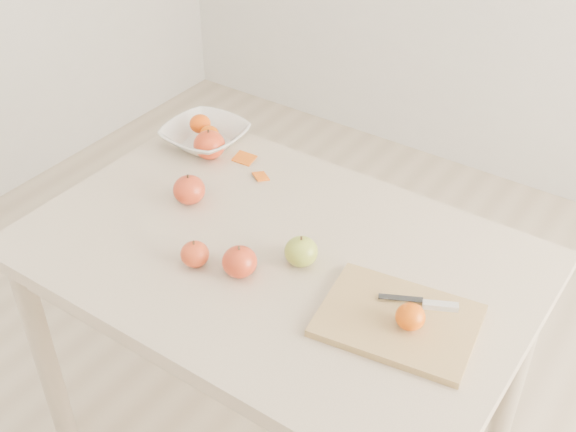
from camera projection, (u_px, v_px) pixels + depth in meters
The scene contains 14 objects.
table at pixel (276, 281), 1.77m from camera, with size 1.20×0.80×0.75m.
cutting_board at pixel (398, 321), 1.51m from camera, with size 0.32×0.24×0.02m, color tan.
board_tangerine at pixel (410, 317), 1.47m from camera, with size 0.06×0.06×0.05m, color #D15607.
fruit_bowl at pixel (205, 136), 2.08m from camera, with size 0.23×0.23×0.06m, color white.
bowl_tangerine_near at pixel (200, 124), 2.08m from camera, with size 0.06×0.06×0.05m, color #D74607.
bowl_tangerine_far at pixel (209, 134), 2.04m from camera, with size 0.05×0.05×0.05m, color #D66307.
orange_peel_a at pixel (244, 160), 2.03m from camera, with size 0.06×0.04×0.00m, color #D0580E.
orange_peel_b at pixel (261, 177), 1.96m from camera, with size 0.04×0.04×0.00m, color #D7590F.
paring_knife at pixel (434, 304), 1.53m from camera, with size 0.16×0.08×0.01m.
apple_green at pixel (301, 251), 1.65m from camera, with size 0.08×0.08×0.07m, color olive.
apple_red_b at pixel (189, 190), 1.85m from camera, with size 0.08×0.08×0.07m, color maroon.
apple_red_e at pixel (195, 254), 1.65m from camera, with size 0.07×0.07×0.06m, color maroon.
apple_red_a at pixel (209, 145), 2.02m from camera, with size 0.09×0.09×0.08m, color #A12118.
apple_red_c at pixel (240, 262), 1.62m from camera, with size 0.08×0.08×0.07m, color maroon.
Camera 1 is at (0.77, -1.07, 1.84)m, focal length 45.00 mm.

